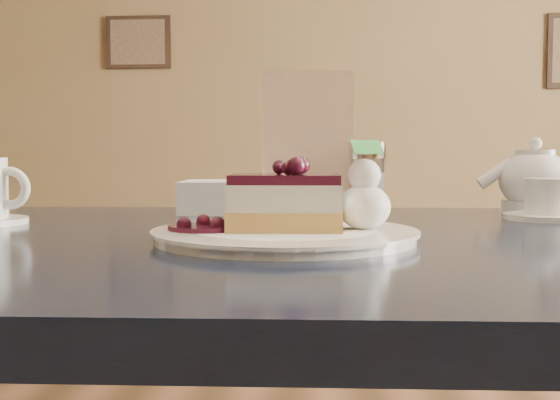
# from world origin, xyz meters

# --- Properties ---
(main_table) EXTENTS (1.25, 0.86, 0.76)m
(main_table) POSITION_xyz_m (-0.04, 0.41, 0.68)
(main_table) COLOR black
(main_table) RESTS_ON ground
(dessert_plate) EXTENTS (0.28, 0.28, 0.01)m
(dessert_plate) POSITION_xyz_m (-0.04, 0.36, 0.77)
(dessert_plate) COLOR white
(dessert_plate) RESTS_ON main_table
(cheesecake_slice) EXTENTS (0.13, 0.09, 0.06)m
(cheesecake_slice) POSITION_xyz_m (-0.04, 0.36, 0.81)
(cheesecake_slice) COLOR tan
(cheesecake_slice) RESTS_ON dessert_plate
(whipped_cream) EXTENTS (0.06, 0.06, 0.05)m
(whipped_cream) POSITION_xyz_m (0.05, 0.38, 0.80)
(whipped_cream) COLOR white
(whipped_cream) RESTS_ON dessert_plate
(berry_sauce) EXTENTS (0.08, 0.08, 0.01)m
(berry_sauce) POSITION_xyz_m (-0.12, 0.36, 0.78)
(berry_sauce) COLOR #3F0D26
(berry_sauce) RESTS_ON dessert_plate
(tea_set) EXTENTS (0.16, 0.24, 0.11)m
(tea_set) POSITION_xyz_m (0.33, 0.73, 0.81)
(tea_set) COLOR white
(tea_set) RESTS_ON main_table
(menu_card) EXTENTS (0.14, 0.04, 0.22)m
(menu_card) POSITION_xyz_m (-0.03, 0.72, 0.88)
(menu_card) COLOR #FFF8CE
(menu_card) RESTS_ON main_table
(sugar_shaker) EXTENTS (0.06, 0.06, 0.11)m
(sugar_shaker) POSITION_xyz_m (0.07, 0.72, 0.82)
(sugar_shaker) COLOR white
(sugar_shaker) RESTS_ON main_table
(napkin_stack) EXTENTS (0.13, 0.13, 0.05)m
(napkin_stack) POSITION_xyz_m (-0.16, 0.71, 0.79)
(napkin_stack) COLOR white
(napkin_stack) RESTS_ON main_table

